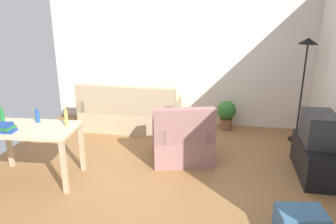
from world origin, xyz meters
TOP-DOWN VIEW (x-y plane):
  - ground_plane at (0.00, 0.00)m, footprint 5.20×4.40m
  - wall_rear at (0.00, 2.20)m, footprint 5.20×0.10m
  - couch at (-0.84, 1.59)m, footprint 1.87×0.84m
  - tv_stand at (2.25, 0.29)m, footprint 0.44×1.10m
  - tv at (2.25, 0.29)m, footprint 0.41×0.60m
  - torchiere_lamp at (2.25, 1.57)m, footprint 0.32×0.32m
  - desk at (-1.58, -0.52)m, footprint 1.24×0.78m
  - potted_plant at (1.00, 1.90)m, footprint 0.36×0.36m
  - armchair at (0.34, 0.45)m, footprint 1.08×1.04m
  - storage_box at (1.80, -1.13)m, footprint 0.53×0.42m
  - bottle_green at (-2.04, -0.44)m, footprint 0.05×0.05m
  - bottle_blue at (-1.60, -0.30)m, footprint 0.06×0.06m
  - bottle_squat at (-1.14, -0.37)m, footprint 0.05×0.05m
  - book_stack at (-1.81, -0.71)m, footprint 0.27×0.20m

SIDE VIEW (x-z plane):
  - ground_plane at x=0.00m, z-range -0.02..0.00m
  - storage_box at x=1.80m, z-range 0.00..0.30m
  - tv_stand at x=2.25m, z-range 0.00..0.48m
  - couch at x=-0.84m, z-range -0.15..0.77m
  - armchair at x=0.34m, z-range -0.14..0.78m
  - potted_plant at x=1.00m, z-range 0.05..0.62m
  - desk at x=-1.58m, z-range 0.27..1.03m
  - tv at x=2.25m, z-range 0.48..0.92m
  - book_stack at x=-1.81m, z-range 0.75..0.87m
  - bottle_blue at x=-1.60m, z-range 0.74..0.95m
  - bottle_green at x=-2.04m, z-range 0.74..0.98m
  - bottle_squat at x=-1.14m, z-range 0.74..1.00m
  - wall_rear at x=0.00m, z-range 0.00..2.70m
  - torchiere_lamp at x=2.25m, z-range 0.51..2.32m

